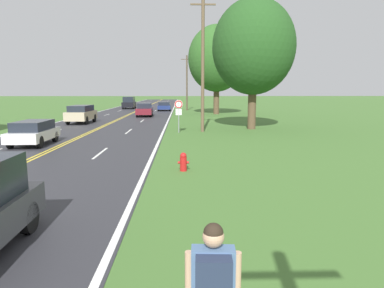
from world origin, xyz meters
TOP-DOWN VIEW (x-y plane):
  - hitchhiker_person at (7.00, 3.23)m, footprint 0.58×0.43m
  - fire_hydrant at (6.75, 12.69)m, footprint 0.42×0.26m
  - traffic_sign at (6.49, 24.68)m, footprint 0.60×0.10m
  - utility_pole_midground at (8.24, 25.24)m, footprint 1.80×0.24m
  - utility_pole_far at (7.54, 53.67)m, footprint 1.80×0.24m
  - tree_left_verge at (12.25, 26.94)m, footprint 6.35×6.35m
  - tree_mid_treeline at (11.22, 44.62)m, footprint 7.32×7.32m
  - car_white_hatchback_mid_near at (-1.61, 19.29)m, footprint 1.84×3.90m
  - car_champagne_suv_mid_far at (-2.68, 32.30)m, footprint 1.90×4.42m
  - car_maroon_sedan_receding at (2.29, 41.07)m, footprint 1.98×4.79m
  - car_dark_blue_hatchback_distant at (4.07, 52.45)m, footprint 2.00×3.82m
  - car_black_suv_horizon at (-2.20, 58.61)m, footprint 2.03×4.51m

SIDE VIEW (x-z plane):
  - fire_hydrant at x=6.75m, z-range 0.01..0.71m
  - car_dark_blue_hatchback_distant at x=4.07m, z-range 0.05..1.40m
  - car_white_hatchback_mid_near at x=-1.61m, z-range 0.06..1.41m
  - car_maroon_sedan_receding at x=2.29m, z-range 0.03..1.59m
  - car_champagne_suv_mid_far at x=-2.68m, z-range 0.07..1.74m
  - car_black_suv_horizon at x=-2.20m, z-range 0.03..2.05m
  - hitchhiker_person at x=7.00m, z-range 0.19..1.89m
  - traffic_sign at x=6.49m, z-range 0.59..2.94m
  - utility_pole_far at x=7.54m, z-range 0.15..8.53m
  - utility_pole_midground at x=8.24m, z-range 0.16..9.77m
  - tree_left_verge at x=12.25m, z-range 1.32..11.31m
  - tree_mid_treeline at x=11.22m, z-range 1.41..12.71m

